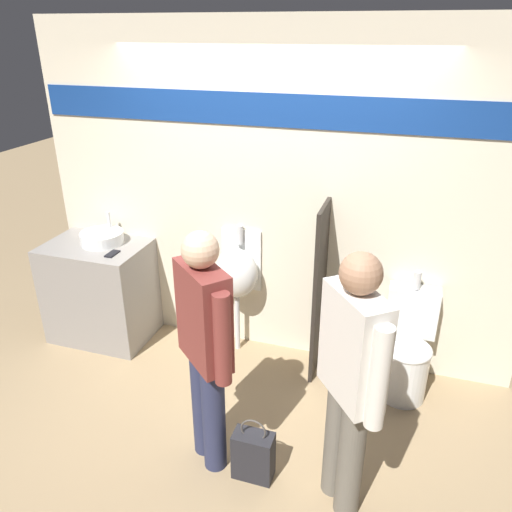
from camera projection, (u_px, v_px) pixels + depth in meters
The scene contains 11 objects.
ground_plane at pixel (250, 383), 4.01m from camera, with size 16.00×16.00×0.00m, color #997F5B.
display_wall at pixel (272, 199), 3.96m from camera, with size 3.96×0.07×2.70m.
sink_counter at pixel (101, 291), 4.47m from camera, with size 0.87×0.61×0.90m.
sink_basin at pixel (102, 238), 4.30m from camera, with size 0.37×0.37×0.24m.
cell_phone at pixel (112, 254), 4.10m from camera, with size 0.07×0.14×0.01m.
divider_near_counter at pixel (319, 292), 3.90m from camera, with size 0.03×0.42×1.43m.
urinal_near_counter at pixel (237, 272), 4.15m from camera, with size 0.36×0.28×1.14m.
toilet at pixel (407, 352), 3.80m from camera, with size 0.38×0.52×0.96m.
person_in_vest at pixel (351, 378), 2.66m from camera, with size 0.40×0.47×1.64m.
person_with_lanyard at pixel (205, 344), 2.96m from camera, with size 0.45×0.41×1.61m.
shopping_bag at pixel (253, 455), 3.12m from camera, with size 0.25×0.14×0.45m.
Camera 1 is at (1.03, -3.05, 2.61)m, focal length 35.00 mm.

